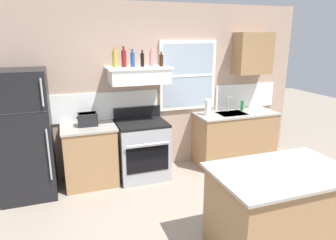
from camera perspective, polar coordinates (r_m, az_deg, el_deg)
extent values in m
cube|color=tan|center=(5.00, -3.40, 5.81)|extent=(5.40, 0.06, 2.70)
cube|color=white|center=(4.82, -16.46, 2.16)|extent=(2.50, 0.02, 0.44)
cube|color=white|center=(5.76, 14.28, 4.43)|extent=(1.20, 0.02, 0.44)
cube|color=white|center=(5.14, 3.77, 8.33)|extent=(1.00, 0.04, 1.15)
cube|color=#9EADBC|center=(5.13, 3.84, 8.31)|extent=(0.90, 0.01, 1.05)
cube|color=white|center=(5.13, 3.86, 8.30)|extent=(0.90, 0.02, 0.04)
cube|color=black|center=(4.58, -25.35, -2.59)|extent=(0.70, 0.68, 1.78)
cube|color=#333333|center=(4.15, -26.38, 1.10)|extent=(0.69, 0.00, 0.01)
cylinder|color=#A5A8AD|center=(4.26, -21.48, -6.11)|extent=(0.02, 0.02, 0.70)
cylinder|color=#A5A8AD|center=(4.05, -22.64, 4.83)|extent=(0.02, 0.02, 0.35)
cube|color=#9E754C|center=(4.76, -14.40, -6.60)|extent=(0.76, 0.60, 0.88)
cube|color=#9E998E|center=(4.61, -14.78, -1.36)|extent=(0.79, 0.63, 0.03)
cube|color=black|center=(4.63, -14.88, 0.11)|extent=(0.28, 0.20, 0.19)
cube|color=black|center=(4.60, -14.96, 1.18)|extent=(0.24, 0.16, 0.01)
cube|color=black|center=(4.61, -16.71, 0.37)|extent=(0.02, 0.03, 0.02)
cube|color=#9EA0A5|center=(4.84, -4.86, -5.81)|extent=(0.76, 0.64, 0.87)
cube|color=black|center=(4.70, -4.98, -0.64)|extent=(0.76, 0.64, 0.04)
cube|color=black|center=(4.94, -5.86, 1.48)|extent=(0.76, 0.06, 0.18)
cube|color=black|center=(4.56, -3.81, -7.41)|extent=(0.65, 0.01, 0.40)
cylinder|color=silver|center=(4.43, -3.74, -4.60)|extent=(0.65, 0.03, 0.03)
cube|color=white|center=(4.64, -5.51, 8.25)|extent=(0.88, 0.48, 0.22)
cube|color=#262628|center=(4.44, -4.77, 6.89)|extent=(0.75, 0.02, 0.04)
cube|color=white|center=(4.63, -5.55, 9.75)|extent=(0.96, 0.52, 0.02)
cylinder|color=#B29333|center=(4.59, -9.93, 11.17)|extent=(0.08, 0.08, 0.23)
cylinder|color=#B29333|center=(4.58, -10.02, 12.99)|extent=(0.03, 0.03, 0.06)
cylinder|color=maroon|center=(4.61, -8.29, 11.30)|extent=(0.07, 0.07, 0.24)
cylinder|color=maroon|center=(4.60, -8.37, 13.18)|extent=(0.03, 0.03, 0.06)
cylinder|color=#1E478C|center=(4.64, -6.66, 11.19)|extent=(0.07, 0.07, 0.21)
cylinder|color=#1E478C|center=(4.63, -6.71, 12.81)|extent=(0.03, 0.03, 0.05)
cylinder|color=black|center=(4.65, -4.84, 11.17)|extent=(0.06, 0.06, 0.20)
cylinder|color=black|center=(4.64, -4.88, 12.70)|extent=(0.02, 0.02, 0.05)
cylinder|color=#C67F84|center=(4.68, -3.11, 11.38)|extent=(0.07, 0.07, 0.22)
cylinder|color=#C67F84|center=(4.67, -3.13, 13.08)|extent=(0.03, 0.03, 0.06)
cylinder|color=#381E0F|center=(4.67, -1.27, 11.12)|extent=(0.06, 0.06, 0.18)
cylinder|color=#381E0F|center=(4.66, -1.28, 12.48)|extent=(0.03, 0.03, 0.04)
cube|color=#9E754C|center=(5.52, 12.40, -3.36)|extent=(1.40, 0.60, 0.88)
cube|color=#9E998E|center=(5.39, 12.68, 1.22)|extent=(1.43, 0.63, 0.03)
cube|color=#B7BABC|center=(5.32, 11.88, 1.18)|extent=(0.48, 0.36, 0.01)
cylinder|color=silver|center=(5.40, 11.20, 3.03)|extent=(0.03, 0.03, 0.28)
cylinder|color=silver|center=(5.31, 11.71, 4.11)|extent=(0.02, 0.16, 0.02)
cylinder|color=white|center=(5.09, 7.52, 2.37)|extent=(0.11, 0.11, 0.27)
cylinder|color=#268C3F|center=(5.54, 13.78, 2.66)|extent=(0.06, 0.06, 0.18)
cube|color=#9E754C|center=(3.47, 20.06, -15.94)|extent=(1.32, 0.82, 0.88)
cube|color=#9E998E|center=(3.26, 20.81, -9.08)|extent=(1.40, 0.90, 0.03)
cube|color=#9E754C|center=(5.55, 15.67, 11.96)|extent=(0.64, 0.32, 0.70)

